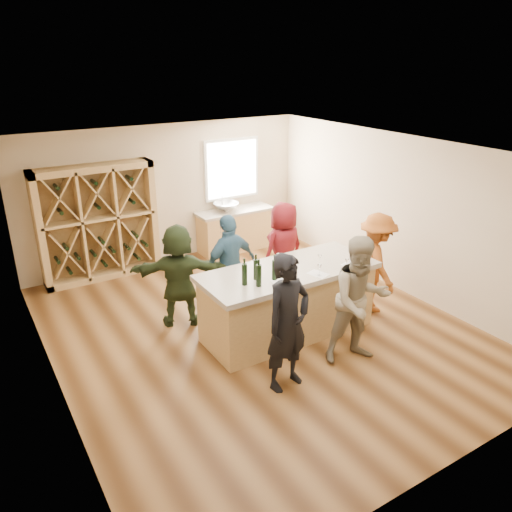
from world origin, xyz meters
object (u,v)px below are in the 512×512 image
wine_bottle_b (259,276)px  wine_bottle_c (256,269)px  tasting_counter_base (288,303)px  wine_bottle_d (274,270)px  person_near_right (360,301)px  person_near_left (288,323)px  person_far_left (179,275)px  person_server (376,263)px  wine_rack (98,223)px  sink (226,207)px  wine_bottle_a (245,274)px  person_far_right (284,250)px  person_far_mid (230,265)px

wine_bottle_b → wine_bottle_c: 0.23m
tasting_counter_base → wine_bottle_d: (-0.39, -0.20, 0.73)m
wine_bottle_c → person_near_right: size_ratio=0.16×
person_near_left → person_far_left: (-0.51, 2.23, -0.09)m
wine_bottle_b → person_server: size_ratio=0.19×
wine_rack → person_server: bearing=-46.7°
sink → person_server: person_server is taller
wine_rack → wine_bottle_b: 4.05m
person_near_left → person_near_right: bearing=-9.9°
person_near_left → person_server: (2.46, 0.97, -0.08)m
tasting_counter_base → person_server: person_server is taller
wine_bottle_a → person_near_right: 1.62m
person_near_right → person_far_right: bearing=97.0°
person_near_right → person_far_right: 2.29m
wine_bottle_c → person_far_left: (-0.67, 1.20, -0.39)m
person_far_mid → wine_bottle_b: bearing=68.6°
tasting_counter_base → person_server: (1.68, -0.12, 0.35)m
wine_bottle_d → person_near_left: (-0.38, -0.89, -0.31)m
sink → tasting_counter_base: size_ratio=0.21×
wine_bottle_b → wine_bottle_d: size_ratio=1.08×
wine_bottle_d → person_far_mid: size_ratio=0.17×
person_near_left → person_server: size_ratio=1.09×
person_near_right → person_server: bearing=52.3°
wine_bottle_a → person_far_right: (1.55, 1.28, -0.38)m
wine_bottle_c → wine_bottle_b: bearing=-112.2°
wine_rack → person_far_left: wine_rack is taller
person_near_left → person_far_right: 2.69m
wine_bottle_a → person_near_right: size_ratio=0.17×
person_near_right → person_server: (1.27, 0.99, -0.08)m
wine_bottle_b → person_server: person_server is taller
sink → wine_bottle_c: 3.89m
tasting_counter_base → wine_rack: bearing=117.0°
person_server → person_far_mid: person_far_mid is taller
person_far_mid → person_far_right: bearing=176.0°
person_far_mid → person_server: bearing=141.3°
wine_rack → wine_bottle_c: bearing=-71.5°
wine_bottle_c → wine_rack: bearing=108.5°
sink → wine_bottle_b: size_ratio=1.71×
wine_bottle_b → person_far_right: 2.04m
wine_rack → person_far_right: (2.55, -2.46, -0.24)m
tasting_counter_base → wine_bottle_a: bearing=-171.4°
sink → person_server: 3.76m
sink → person_far_mid: person_far_mid is taller
sink → person_near_right: 4.68m
person_far_left → person_server: bearing=-178.2°
person_near_left → person_far_right: size_ratio=1.08×
person_far_mid → person_far_right: size_ratio=1.00×
wine_bottle_a → person_near_left: (0.06, -0.96, -0.31)m
wine_bottle_b → person_far_right: person_far_right is taller
wine_bottle_d → wine_rack: bearing=110.8°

